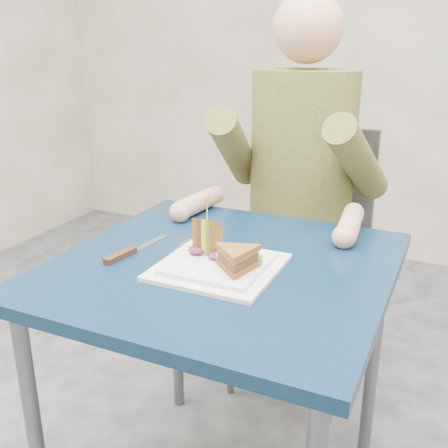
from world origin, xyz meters
The scene contains 13 objects.
back_wall centered at (0.00, 2.00, 1.40)m, with size 4.00×0.02×2.80m, color #B1A992.
table centered at (0.00, 0.00, 0.65)m, with size 0.75×0.75×0.73m.
chair centered at (0.00, 0.70, 0.54)m, with size 0.42×0.40×0.93m.
diner centered at (0.00, 0.59, 0.91)m, with size 0.54×0.59×0.74m.
plate centered at (0.01, -0.04, 0.74)m, with size 0.26×0.26×0.02m.
sandwich_flat centered at (0.06, -0.07, 0.78)m, with size 0.17×0.17×0.05m.
sandwich_upright centered at (-0.04, 0.00, 0.78)m, with size 0.08×0.12×0.12m.
fork centered at (-0.12, 0.00, 0.73)m, with size 0.02×0.18×0.01m.
knife centered at (-0.22, -0.06, 0.74)m, with size 0.05×0.22×0.02m.
toothpick centered at (-0.04, 0.00, 0.85)m, with size 0.00×0.00×0.06m, color tan.
toothpick_frill centered at (-0.04, 0.00, 0.88)m, with size 0.01×0.01×0.02m, color orange.
lettuce_spill centered at (0.01, -0.03, 0.76)m, with size 0.15×0.13×0.02m, color #337A14, non-canonical shape.
onion_ring centered at (0.02, -0.04, 0.77)m, with size 0.04×0.04×0.01m, color #9E4C7A.
Camera 1 is at (0.47, -1.01, 1.22)m, focal length 42.00 mm.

